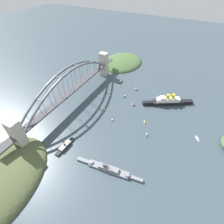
# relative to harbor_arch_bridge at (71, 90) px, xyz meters

# --- Properties ---
(ground_plane) EXTENTS (1400.00, 1400.00, 0.00)m
(ground_plane) POSITION_rel_harbor_arch_bridge_xyz_m (-0.00, -0.00, -27.21)
(ground_plane) COLOR #3D4C56
(harbor_arch_bridge) EXTENTS (288.51, 16.82, 66.21)m
(harbor_arch_bridge) POSITION_rel_harbor_arch_bridge_xyz_m (0.00, 0.00, 0.00)
(harbor_arch_bridge) COLOR beige
(harbor_arch_bridge) RESTS_ON ground
(headland_west_shore) EXTENTS (116.84, 92.55, 23.08)m
(headland_west_shore) POSITION_rel_harbor_arch_bridge_xyz_m (-188.37, 11.32, -27.21)
(headland_west_shore) COLOR #476638
(headland_west_shore) RESTS_ON ground
(ocean_liner) EXTENTS (52.09, 81.59, 20.57)m
(ocean_liner) POSITION_rel_harbor_arch_bridge_xyz_m (-74.13, 154.30, -21.21)
(ocean_liner) COLOR black
(ocean_liner) RESTS_ON ground
(naval_cruiser) EXTENTS (14.75, 86.85, 16.19)m
(naval_cruiser) POSITION_rel_harbor_arch_bridge_xyz_m (89.89, 120.66, -24.59)
(naval_cruiser) COLOR gray
(naval_cruiser) RESTS_ON ground
(harbor_ferry_steamer) EXTENTS (34.28, 8.26, 7.65)m
(harbor_ferry_steamer) POSITION_rel_harbor_arch_bridge_xyz_m (87.62, 51.31, -24.92)
(harbor_ferry_steamer) COLOR black
(harbor_ferry_steamer) RESTS_ON ground
(seaplane_taxiing_near_bridge) EXTENTS (9.22, 8.11, 5.02)m
(seaplane_taxiing_near_bridge) POSITION_rel_harbor_arch_bridge_xyz_m (-2.38, -21.76, -25.16)
(seaplane_taxiing_near_bridge) COLOR #B7B7B2
(seaplane_taxiing_near_bridge) RESTS_ON ground
(small_boat_0) EXTENTS (8.11, 7.15, 9.18)m
(small_boat_0) POSITION_rel_harbor_arch_bridge_xyz_m (-89.00, 86.74, -22.86)
(small_boat_0) COLOR #2D6B3D
(small_boat_0) RESTS_ON ground
(small_boat_1) EXTENTS (8.89, 5.40, 9.60)m
(small_boat_1) POSITION_rel_harbor_arch_bridge_xyz_m (-41.67, 100.59, -22.79)
(small_boat_1) COLOR #B2231E
(small_boat_1) RESTS_ON ground
(small_boat_2) EXTENTS (5.76, 8.25, 1.98)m
(small_boat_2) POSITION_rel_harbor_arch_bridge_xyz_m (-7.66, 60.95, -26.50)
(small_boat_2) COLOR brown
(small_boat_2) RESTS_ON ground
(small_boat_3) EXTENTS (10.03, 5.01, 2.44)m
(small_boat_3) POSITION_rel_harbor_arch_bridge_xyz_m (14.22, 145.13, -26.35)
(small_boat_3) COLOR #2D6B3D
(small_boat_3) RESTS_ON ground
(small_boat_4) EXTENTS (10.18, 7.04, 2.15)m
(small_boat_4) POSITION_rel_harbor_arch_bridge_xyz_m (-13.04, 213.25, -26.45)
(small_boat_4) COLOR silver
(small_boat_4) RESTS_ON ground
(small_boat_5) EXTENTS (9.27, 5.36, 2.01)m
(small_boat_5) POSITION_rel_harbor_arch_bridge_xyz_m (9.79, 84.78, -26.50)
(small_boat_5) COLOR brown
(small_boat_5) RESTS_ON ground
(small_boat_6) EXTENTS (8.09, 4.82, 8.52)m
(small_boat_6) POSITION_rel_harbor_arch_bridge_xyz_m (-100.28, 47.09, -23.17)
(small_boat_6) COLOR #234C8C
(small_boat_6) RESTS_ON ground
(small_boat_7) EXTENTS (10.44, 2.86, 2.04)m
(small_boat_7) POSITION_rel_harbor_arch_bridge_xyz_m (-57.98, 76.70, -26.46)
(small_boat_7) COLOR #234C8C
(small_boat_7) RESTS_ON ground
(small_boat_8) EXTENTS (7.77, 4.01, 2.03)m
(small_boat_8) POSITION_rel_harbor_arch_bridge_xyz_m (-9.48, 133.34, -26.49)
(small_boat_8) COLOR gold
(small_boat_8) RESTS_ON ground
(small_boat_9) EXTENTS (6.66, 4.96, 7.48)m
(small_boat_9) POSITION_rel_harbor_arch_bridge_xyz_m (-45.12, 50.59, -23.67)
(small_boat_9) COLOR brown
(small_boat_9) RESTS_ON ground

